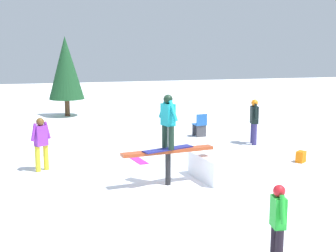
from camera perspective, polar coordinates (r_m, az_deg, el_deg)
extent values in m
plane|color=white|center=(11.97, 0.00, -7.17)|extent=(60.00, 60.00, 0.00)
cylinder|color=black|center=(11.85, 0.00, -5.23)|extent=(0.14, 0.14, 0.84)
cube|color=#A53F1E|center=(11.74, 0.00, -3.07)|extent=(2.44, 0.64, 0.08)
cube|color=white|center=(12.67, 7.61, -4.75)|extent=(2.01, 1.75, 0.65)
cube|color=navy|center=(11.72, 0.00, -2.81)|extent=(1.39, 0.73, 0.03)
cylinder|color=#1A2F24|center=(11.77, -0.38, -1.23)|extent=(0.15, 0.15, 0.58)
cylinder|color=#1A2F24|center=(11.54, 0.39, -1.46)|extent=(0.15, 0.15, 0.58)
cube|color=teal|center=(11.56, 0.00, 1.40)|extent=(0.33, 0.41, 0.54)
cylinder|color=teal|center=(11.72, -0.61, 2.13)|extent=(0.20, 0.34, 0.50)
cylinder|color=teal|center=(11.35, 0.63, 1.86)|extent=(0.20, 0.34, 0.50)
sphere|color=black|center=(11.50, 0.00, 3.30)|extent=(0.23, 0.23, 0.23)
cylinder|color=gold|center=(13.66, -14.65, -3.71)|extent=(0.14, 0.14, 0.72)
cylinder|color=gold|center=(13.53, -15.60, -3.90)|extent=(0.14, 0.14, 0.72)
cube|color=purple|center=(13.46, -15.25, -1.14)|extent=(0.40, 0.36, 0.57)
cylinder|color=purple|center=(13.54, -14.51, -0.48)|extent=(0.21, 0.18, 0.50)
cylinder|color=purple|center=(13.32, -16.05, -0.73)|extent=(0.21, 0.18, 0.50)
sphere|color=brown|center=(13.39, -15.33, 0.50)|extent=(0.22, 0.22, 0.22)
cylinder|color=black|center=(8.13, 12.84, -13.72)|extent=(0.13, 0.13, 0.65)
cylinder|color=black|center=(7.93, 13.40, -14.41)|extent=(0.13, 0.13, 0.65)
cube|color=green|center=(7.81, 13.30, -10.17)|extent=(0.23, 0.33, 0.51)
cylinder|color=green|center=(7.94, 12.88, -8.91)|extent=(0.10, 0.19, 0.45)
cylinder|color=green|center=(7.60, 13.81, -9.85)|extent=(0.10, 0.19, 0.45)
sphere|color=red|center=(7.70, 13.41, -7.70)|extent=(0.20, 0.20, 0.20)
cylinder|color=navy|center=(16.60, 10.51, -1.03)|extent=(0.16, 0.16, 0.74)
cylinder|color=navy|center=(16.88, 10.29, -0.84)|extent=(0.16, 0.16, 0.74)
cube|color=black|center=(16.62, 10.47, 1.35)|extent=(0.30, 0.41, 0.61)
cylinder|color=black|center=(16.37, 10.67, 1.69)|extent=(0.14, 0.27, 0.55)
cylinder|color=black|center=(16.83, 10.31, 1.94)|extent=(0.14, 0.27, 0.55)
sphere|color=orange|center=(16.56, 10.52, 2.80)|extent=(0.24, 0.24, 0.24)
cube|color=#D7259F|center=(14.54, -3.98, -3.97)|extent=(0.55, 1.52, 0.02)
cube|color=#3F3F44|center=(18.05, 3.55, -0.45)|extent=(0.40, 0.10, 0.44)
cube|color=#3F3F44|center=(17.74, 4.09, -0.65)|extent=(0.40, 0.10, 0.44)
cube|color=#215BAB|center=(17.85, 3.83, 0.21)|extent=(0.51, 0.51, 0.04)
cube|color=#215BAB|center=(17.64, 4.14, 0.81)|extent=(0.44, 0.11, 0.40)
cube|color=orange|center=(14.62, 15.90, -3.62)|extent=(0.37, 0.36, 0.34)
cylinder|color=#4C331E|center=(23.08, -12.18, 2.22)|extent=(0.24, 0.24, 0.84)
cone|color=#194723|center=(22.90, -12.36, 6.95)|extent=(1.68, 1.68, 2.98)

